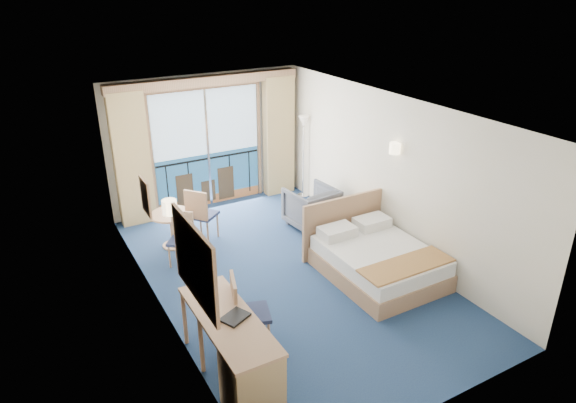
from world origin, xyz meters
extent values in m
plane|color=navy|center=(0.00, 0.00, 0.00)|extent=(6.50, 6.50, 0.00)
cube|color=beige|center=(0.00, 3.26, 1.35)|extent=(4.00, 0.02, 2.70)
cube|color=beige|center=(0.00, -3.26, 1.35)|extent=(4.00, 0.02, 2.70)
cube|color=beige|center=(-2.01, 0.00, 1.35)|extent=(0.02, 6.50, 2.70)
cube|color=beige|center=(2.01, 0.00, 1.35)|extent=(0.02, 6.50, 2.70)
cube|color=white|center=(0.00, 0.00, 2.71)|extent=(4.00, 6.50, 0.02)
cube|color=navy|center=(0.00, 3.22, 0.56)|extent=(2.20, 0.02, 1.08)
cube|color=#BCDCF7|center=(0.00, 3.22, 1.76)|extent=(2.20, 0.02, 1.32)
cube|color=brown|center=(0.00, 3.22, 0.10)|extent=(2.20, 0.02, 0.20)
cube|color=black|center=(0.00, 3.22, 1.00)|extent=(2.20, 0.02, 0.04)
cube|color=tan|center=(0.00, 3.21, 2.46)|extent=(2.36, 0.03, 0.12)
cube|color=tan|center=(-1.15, 3.21, 1.20)|extent=(0.06, 0.03, 2.40)
cube|color=tan|center=(1.15, 3.21, 1.20)|extent=(0.06, 0.03, 2.40)
cube|color=silver|center=(0.00, 3.21, 1.20)|extent=(0.05, 0.02, 2.40)
cube|color=#3D2D1B|center=(0.35, 3.21, 0.40)|extent=(0.35, 0.02, 0.70)
cube|color=#3D2D1B|center=(-0.55, 3.21, 0.40)|extent=(0.35, 0.02, 0.70)
cube|color=#3D2D1B|center=(-0.05, 3.21, 0.30)|extent=(0.30, 0.02, 0.45)
cube|color=black|center=(-0.90, 3.22, 0.55)|extent=(0.02, 0.01, 0.90)
cube|color=black|center=(-0.45, 3.22, 0.55)|extent=(0.03, 0.01, 0.90)
cube|color=black|center=(0.00, 3.22, 0.55)|extent=(0.03, 0.01, 0.90)
cube|color=black|center=(0.45, 3.22, 0.55)|extent=(0.03, 0.01, 0.90)
cube|color=black|center=(0.90, 3.22, 0.55)|extent=(0.02, 0.01, 0.90)
cube|color=tan|center=(-1.55, 3.07, 1.28)|extent=(0.65, 0.22, 2.55)
cube|color=tan|center=(1.55, 3.07, 1.28)|extent=(0.65, 0.22, 2.55)
cube|color=tan|center=(0.00, 3.10, 2.58)|extent=(3.80, 0.25, 0.18)
cube|color=tan|center=(-1.98, -1.50, 1.55)|extent=(0.04, 1.25, 0.95)
cube|color=#ACB5BE|center=(-1.95, -1.50, 1.55)|extent=(0.01, 1.12, 0.82)
cube|color=tan|center=(-1.98, 0.45, 1.60)|extent=(0.03, 0.42, 0.52)
cube|color=gray|center=(-1.96, 0.45, 1.60)|extent=(0.01, 0.34, 0.44)
cylinder|color=beige|center=(-1.94, -0.60, 1.85)|extent=(0.18, 0.18, 0.18)
cylinder|color=beige|center=(1.94, -0.15, 1.85)|extent=(0.18, 0.18, 0.18)
cube|color=tan|center=(1.24, -0.80, 0.14)|extent=(1.49, 1.86, 0.28)
cube|color=silver|center=(1.24, -0.80, 0.40)|extent=(1.43, 1.81, 0.23)
cube|color=#AA7242|center=(1.24, -1.41, 0.53)|extent=(1.47, 0.51, 0.03)
cube|color=silver|center=(0.88, -0.13, 0.60)|extent=(0.58, 0.37, 0.17)
cube|color=silver|center=(1.59, -0.13, 0.60)|extent=(0.58, 0.37, 0.17)
cube|color=tan|center=(1.24, 0.17, 0.51)|extent=(1.63, 0.06, 1.02)
cube|color=#9F7D54|center=(1.75, 0.65, 0.30)|extent=(0.45, 0.43, 0.60)
cube|color=white|center=(1.75, 0.65, 0.64)|extent=(0.19, 0.15, 0.08)
imported|color=#434652|center=(1.27, 1.28, 0.39)|extent=(0.92, 0.94, 0.78)
cylinder|color=silver|center=(1.88, 2.59, 0.02)|extent=(0.25, 0.25, 0.03)
cylinder|color=silver|center=(1.88, 2.59, 0.84)|extent=(0.03, 0.03, 1.68)
cone|color=beige|center=(1.88, 2.59, 1.68)|extent=(0.22, 0.22, 0.20)
cube|color=tan|center=(-1.69, -1.66, 0.80)|extent=(0.60, 1.75, 0.04)
cube|color=#9F7D54|center=(-1.69, -2.26, 0.39)|extent=(0.57, 0.53, 0.78)
cylinder|color=tan|center=(-1.96, -1.44, 0.39)|extent=(0.05, 0.05, 0.78)
cylinder|color=tan|center=(-1.42, -1.44, 0.39)|extent=(0.05, 0.05, 0.78)
cylinder|color=tan|center=(-1.96, -0.84, 0.39)|extent=(0.05, 0.05, 0.78)
cylinder|color=tan|center=(-1.42, -0.84, 0.39)|extent=(0.05, 0.05, 0.78)
cube|color=#1F2848|center=(-1.23, -1.32, 0.50)|extent=(0.56, 0.56, 0.05)
cube|color=tan|center=(-1.43, -1.26, 0.78)|extent=(0.17, 0.44, 0.53)
cylinder|color=tan|center=(-1.11, -1.55, 0.24)|extent=(0.04, 0.04, 0.48)
cylinder|color=tan|center=(-1.01, -1.20, 0.24)|extent=(0.04, 0.04, 0.48)
cylinder|color=tan|center=(-1.46, -1.44, 0.24)|extent=(0.04, 0.04, 0.48)
cylinder|color=tan|center=(-1.35, -1.09, 0.24)|extent=(0.04, 0.04, 0.48)
cube|color=black|center=(-1.62, -1.71, 0.84)|extent=(0.38, 0.34, 0.03)
cylinder|color=silver|center=(-1.71, -1.01, 0.85)|extent=(0.11, 0.11, 0.02)
cylinder|color=silver|center=(-1.71, -1.01, 1.02)|extent=(0.01, 0.01, 0.37)
cone|color=beige|center=(-1.71, -1.01, 1.21)|extent=(0.10, 0.10, 0.09)
cylinder|color=tan|center=(-1.28, 1.80, 0.62)|extent=(0.71, 0.71, 0.04)
cylinder|color=tan|center=(-1.28, 1.80, 0.31)|extent=(0.07, 0.07, 0.62)
cylinder|color=tan|center=(-1.28, 1.80, 0.01)|extent=(0.39, 0.39, 0.03)
cube|color=#1F2848|center=(-0.70, 1.76, 0.49)|extent=(0.62, 0.62, 0.05)
cube|color=tan|center=(-0.87, 1.63, 0.76)|extent=(0.31, 0.37, 0.52)
cylinder|color=tan|center=(-0.45, 1.74, 0.24)|extent=(0.04, 0.04, 0.47)
cylinder|color=tan|center=(-0.68, 2.01, 0.24)|extent=(0.04, 0.04, 0.47)
cylinder|color=tan|center=(-0.73, 1.51, 0.24)|extent=(0.04, 0.04, 0.47)
cylinder|color=tan|center=(-0.95, 1.79, 0.24)|extent=(0.04, 0.04, 0.47)
cube|color=#1F2848|center=(-1.34, 1.14, 0.42)|extent=(0.53, 0.53, 0.04)
cube|color=tan|center=(-1.24, 1.28, 0.65)|extent=(0.32, 0.26, 0.45)
cylinder|color=tan|center=(-1.56, 1.11, 0.20)|extent=(0.03, 0.03, 0.40)
cylinder|color=tan|center=(-1.31, 0.92, 0.20)|extent=(0.03, 0.03, 0.40)
cylinder|color=tan|center=(-1.37, 1.35, 0.20)|extent=(0.03, 0.03, 0.40)
cylinder|color=tan|center=(-1.13, 1.16, 0.20)|extent=(0.03, 0.03, 0.40)
camera|label=1|loc=(-3.46, -6.19, 4.40)|focal=32.00mm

